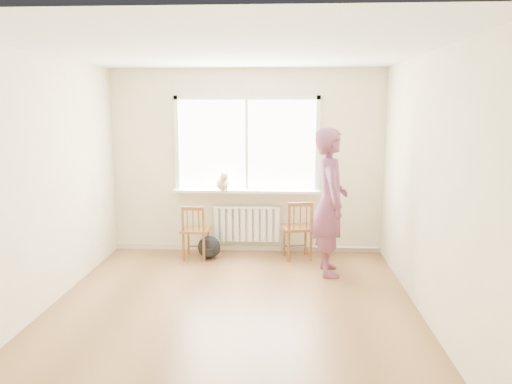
# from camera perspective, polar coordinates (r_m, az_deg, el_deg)

# --- Properties ---
(floor) EXTENTS (4.50, 4.50, 0.00)m
(floor) POSITION_cam_1_polar(r_m,az_deg,el_deg) (5.52, -2.76, -13.26)
(floor) COLOR olive
(floor) RESTS_ON ground
(ceiling) EXTENTS (4.50, 4.50, 0.00)m
(ceiling) POSITION_cam_1_polar(r_m,az_deg,el_deg) (5.11, -3.02, 15.85)
(ceiling) COLOR white
(ceiling) RESTS_ON back_wall
(back_wall) EXTENTS (4.00, 0.01, 2.70)m
(back_wall) POSITION_cam_1_polar(r_m,az_deg,el_deg) (7.36, -1.04, 3.48)
(back_wall) COLOR beige
(back_wall) RESTS_ON ground
(window) EXTENTS (2.12, 0.05, 1.42)m
(window) POSITION_cam_1_polar(r_m,az_deg,el_deg) (7.31, -1.06, 5.90)
(window) COLOR white
(window) RESTS_ON back_wall
(windowsill) EXTENTS (2.15, 0.22, 0.04)m
(windowsill) POSITION_cam_1_polar(r_m,az_deg,el_deg) (7.31, -1.09, 0.12)
(windowsill) COLOR white
(windowsill) RESTS_ON back_wall
(radiator) EXTENTS (1.00, 0.12, 0.55)m
(radiator) POSITION_cam_1_polar(r_m,az_deg,el_deg) (7.43, -1.07, -3.59)
(radiator) COLOR white
(radiator) RESTS_ON back_wall
(heating_pipe) EXTENTS (1.40, 0.04, 0.04)m
(heating_pipe) POSITION_cam_1_polar(r_m,az_deg,el_deg) (7.57, 8.50, -6.27)
(heating_pipe) COLOR silver
(heating_pipe) RESTS_ON back_wall
(baseboard) EXTENTS (4.00, 0.03, 0.08)m
(baseboard) POSITION_cam_1_polar(r_m,az_deg,el_deg) (7.61, -1.02, -6.39)
(baseboard) COLOR beige
(baseboard) RESTS_ON ground
(chair_left) EXTENTS (0.41, 0.39, 0.78)m
(chair_left) POSITION_cam_1_polar(r_m,az_deg,el_deg) (7.16, -6.98, -4.56)
(chair_left) COLOR brown
(chair_left) RESTS_ON floor
(chair_right) EXTENTS (0.49, 0.48, 0.85)m
(chair_right) POSITION_cam_1_polar(r_m,az_deg,el_deg) (7.10, 4.85, -4.35)
(chair_right) COLOR brown
(chair_right) RESTS_ON floor
(person) EXTENTS (0.51, 0.73, 1.89)m
(person) POSITION_cam_1_polar(r_m,az_deg,el_deg) (6.46, 8.43, -1.13)
(person) COLOR #CB434A
(person) RESTS_ON floor
(cat) EXTENTS (0.27, 0.44, 0.30)m
(cat) POSITION_cam_1_polar(r_m,az_deg,el_deg) (7.24, -3.78, 1.14)
(cat) COLOR beige
(cat) RESTS_ON windowsill
(backpack) EXTENTS (0.35, 0.28, 0.33)m
(backpack) POSITION_cam_1_polar(r_m,az_deg,el_deg) (7.22, -5.38, -6.30)
(backpack) COLOR black
(backpack) RESTS_ON floor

